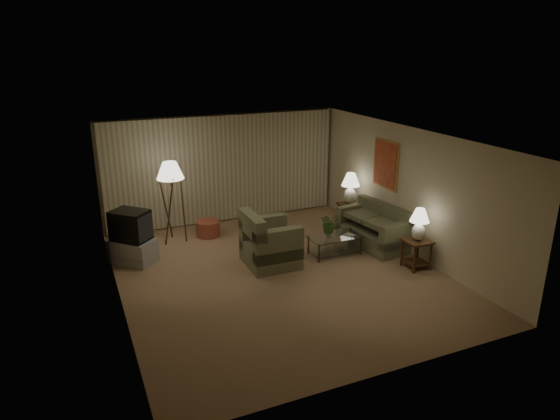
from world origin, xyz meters
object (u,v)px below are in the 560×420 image
(side_table_far, at_px, (349,211))
(table_lamp_near, at_px, (419,222))
(vase, at_px, (329,234))
(tv_cabinet, at_px, (133,251))
(ottoman, at_px, (208,228))
(coffee_table, at_px, (335,242))
(floor_lamp, at_px, (172,201))
(table_lamp_far, at_px, (351,186))
(sofa, at_px, (373,230))
(armchair, at_px, (271,244))
(crt_tv, at_px, (130,225))
(side_table_near, at_px, (417,249))

(side_table_far, distance_m, table_lamp_near, 2.67)
(side_table_far, distance_m, vase, 1.89)
(tv_cabinet, distance_m, ottoman, 2.00)
(table_lamp_near, xyz_separation_m, coffee_table, (-1.17, 1.25, -0.71))
(floor_lamp, distance_m, ottoman, 1.12)
(ottoman, bearing_deg, tv_cabinet, -156.08)
(vase, bearing_deg, table_lamp_far, 45.72)
(side_table_far, distance_m, ottoman, 3.46)
(sofa, height_order, armchair, armchair)
(armchair, bearing_deg, floor_lamp, 37.71)
(ottoman, xyz_separation_m, vase, (2.05, -2.13, 0.31))
(coffee_table, distance_m, ottoman, 3.07)
(floor_lamp, distance_m, vase, 3.59)
(coffee_table, xyz_separation_m, crt_tv, (-4.03, 1.32, 0.53))
(ottoman, bearing_deg, armchair, -70.00)
(crt_tv, bearing_deg, table_lamp_far, 46.02)
(side_table_near, bearing_deg, side_table_far, 90.00)
(coffee_table, bearing_deg, ottoman, 135.93)
(sofa, xyz_separation_m, ottoman, (-3.22, 2.03, -0.18))
(tv_cabinet, height_order, ottoman, tv_cabinet)
(side_table_near, xyz_separation_m, vase, (-1.32, 1.25, 0.09))
(coffee_table, bearing_deg, table_lamp_far, 49.17)
(side_table_far, distance_m, tv_cabinet, 5.20)
(side_table_far, bearing_deg, tv_cabinet, -179.66)
(crt_tv, bearing_deg, vase, 26.92)
(side_table_far, distance_m, floor_lamp, 4.28)
(vase, bearing_deg, sofa, 4.90)
(side_table_near, distance_m, side_table_far, 2.60)
(table_lamp_near, distance_m, coffee_table, 1.85)
(side_table_near, relative_size, coffee_table, 0.52)
(coffee_table, bearing_deg, side_table_far, 49.17)
(coffee_table, xyz_separation_m, ottoman, (-2.20, 2.13, -0.09))
(table_lamp_near, relative_size, tv_cabinet, 0.64)
(floor_lamp, bearing_deg, crt_tv, -142.13)
(table_lamp_far, distance_m, crt_tv, 5.21)
(armchair, relative_size, crt_tv, 1.22)
(table_lamp_near, height_order, crt_tv, table_lamp_near)
(coffee_table, bearing_deg, vase, -180.00)
(side_table_far, bearing_deg, ottoman, 166.94)
(table_lamp_far, height_order, ottoman, table_lamp_far)
(sofa, relative_size, table_lamp_near, 2.83)
(armchair, relative_size, table_lamp_far, 1.41)
(armchair, height_order, vase, armchair)
(armchair, bearing_deg, side_table_far, -63.77)
(crt_tv, relative_size, vase, 5.63)
(coffee_table, relative_size, tv_cabinet, 1.12)
(ottoman, height_order, vase, vase)
(table_lamp_far, bearing_deg, crt_tv, -179.66)
(tv_cabinet, xyz_separation_m, floor_lamp, (1.03, 0.80, 0.72))
(floor_lamp, bearing_deg, table_lamp_far, -10.49)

